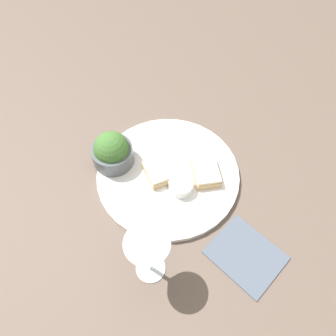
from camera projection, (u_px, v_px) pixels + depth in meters
The scene contains 8 objects.
ground_plane at pixel (168, 176), 0.79m from camera, with size 4.00×4.00×0.00m, color brown.
dinner_plate at pixel (168, 174), 0.79m from camera, with size 0.34×0.34×0.01m.
salad_bowl at pixel (112, 151), 0.77m from camera, with size 0.10×0.10×0.09m.
sauce_ramekin at pixel (181, 185), 0.75m from camera, with size 0.06×0.06×0.03m.
cheese_toast_near at pixel (206, 172), 0.77m from camera, with size 0.09×0.07×0.03m.
cheese_toast_far at pixel (157, 171), 0.77m from camera, with size 0.08×0.06×0.03m.
wine_glass at pixel (148, 251), 0.58m from camera, with size 0.08×0.08×0.15m.
napkin at pixel (246, 255), 0.68m from camera, with size 0.18×0.17×0.01m.
Camera 1 is at (0.40, -0.11, 0.67)m, focal length 35.00 mm.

